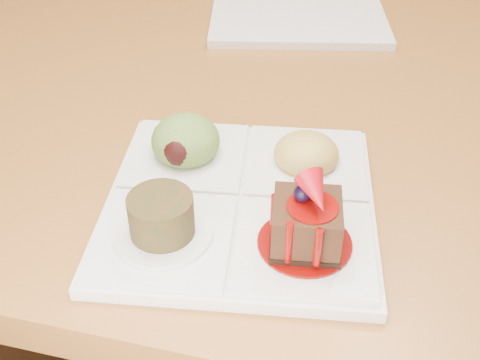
# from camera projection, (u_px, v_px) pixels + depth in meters

# --- Properties ---
(ground) EXTENTS (6.00, 6.00, 0.00)m
(ground) POSITION_uv_depth(u_px,v_px,m) (280.00, 244.00, 1.60)
(ground) COLOR #4E2A16
(sampler_plate) EXTENTS (0.28, 0.28, 0.10)m
(sampler_plate) POSITION_uv_depth(u_px,v_px,m) (238.00, 191.00, 0.56)
(sampler_plate) COLOR silver
(sampler_plate) RESTS_ON dining_table
(second_plate) EXTENTS (0.31, 0.31, 0.01)m
(second_plate) POSITION_uv_depth(u_px,v_px,m) (297.00, 9.00, 0.93)
(second_plate) COLOR silver
(second_plate) RESTS_ON dining_table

